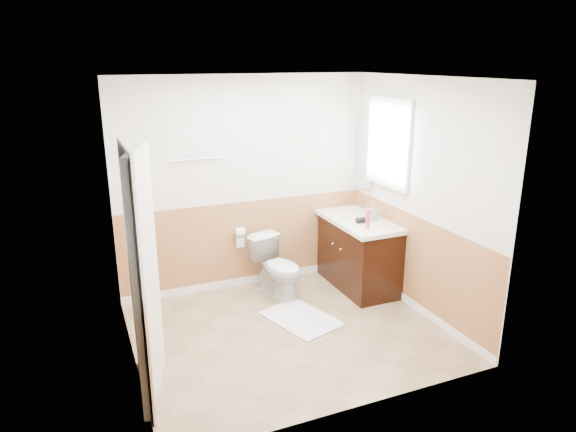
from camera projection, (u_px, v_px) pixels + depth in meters
name	position (u px, v px, depth m)	size (l,w,h in m)	color
floor	(289.00, 332.00, 5.26)	(3.00, 3.00, 0.00)	#8C7051
ceiling	(289.00, 78.00, 4.54)	(3.00, 3.00, 0.00)	white
wall_back	(245.00, 185.00, 6.05)	(3.00, 3.00, 0.00)	silver
wall_front	(359.00, 262.00, 3.75)	(3.00, 3.00, 0.00)	silver
wall_left	(124.00, 234.00, 4.34)	(3.00, 3.00, 0.00)	silver
wall_right	(420.00, 198.00, 5.46)	(3.00, 3.00, 0.00)	silver
wainscot_back	(247.00, 245.00, 6.25)	(3.00, 3.00, 0.00)	#B17447
wainscot_front	(354.00, 352.00, 3.98)	(3.00, 3.00, 0.00)	#B17447
wainscot_left	(133.00, 315.00, 4.56)	(2.60, 2.60, 0.00)	#B17447
wainscot_right	(414.00, 264.00, 5.67)	(2.60, 2.60, 0.00)	#B17447
toilet	(278.00, 267.00, 5.99)	(0.39, 0.68, 0.69)	silver
bath_mat	(301.00, 319.00, 5.51)	(0.55, 0.80, 0.02)	white
vanity_cabinet	(358.00, 255.00, 6.22)	(0.55, 1.10, 0.80)	black
vanity_knob_left	(341.00, 249.00, 5.98)	(0.03, 0.03, 0.03)	silver
vanity_knob_right	(333.00, 244.00, 6.16)	(0.03, 0.03, 0.03)	#BCBCC3
countertop	(359.00, 221.00, 6.10)	(0.60, 1.15, 0.05)	white
sink_basin	(354.00, 215.00, 6.22)	(0.36, 0.36, 0.02)	silver
faucet	(367.00, 209.00, 6.27)	(0.02, 0.02, 0.14)	silver
lotion_bottle	(368.00, 219.00, 5.73)	(0.05, 0.05, 0.22)	#C93464
soap_dispenser	(373.00, 212.00, 6.03)	(0.09, 0.10, 0.21)	#9098A2
hair_dryer_body	(362.00, 220.00, 5.95)	(0.07, 0.07, 0.14)	black
hair_dryer_handle	(359.00, 222.00, 5.97)	(0.03, 0.03, 0.07)	black
mirror_panel	(365.00, 153.00, 6.33)	(0.02, 0.35, 0.90)	silver
window_frame	(389.00, 143.00, 5.82)	(0.04, 0.80, 1.00)	white
window_glass	(390.00, 143.00, 5.83)	(0.01, 0.70, 0.90)	white
door	(146.00, 278.00, 4.05)	(0.05, 0.80, 2.04)	white
door_frame	(136.00, 278.00, 4.02)	(0.02, 0.92, 2.10)	white
door_knob	(148.00, 270.00, 4.38)	(0.06, 0.06, 0.06)	silver
towel_bar	(198.00, 159.00, 5.69)	(0.02, 0.02, 0.62)	silver
tp_holder_bar	(240.00, 232.00, 6.10)	(0.02, 0.02, 0.14)	silver
tp_roll	(240.00, 232.00, 6.10)	(0.11, 0.11, 0.10)	white
tp_sheet	(240.00, 241.00, 6.14)	(0.10, 0.01, 0.16)	white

